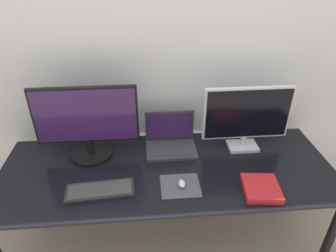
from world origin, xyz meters
TOP-DOWN VIEW (x-y plane):
  - wall_back at (0.00, 0.77)m, footprint 7.00×0.05m
  - desk at (0.00, 0.35)m, footprint 1.88×0.70m
  - monitor_left at (-0.44, 0.52)m, footprint 0.58×0.24m
  - monitor_right at (0.48, 0.52)m, footprint 0.52×0.13m
  - laptop at (0.04, 0.56)m, footprint 0.30×0.22m
  - keyboard at (-0.36, 0.20)m, footprint 0.35×0.16m
  - mousepad at (0.05, 0.20)m, footprint 0.20×0.18m
  - mouse at (0.06, 0.20)m, footprint 0.04×0.06m
  - book at (0.46, 0.13)m, footprint 0.20×0.21m

SIDE VIEW (x-z plane):
  - desk at x=0.00m, z-range 0.27..0.98m
  - mousepad at x=0.05m, z-range 0.71..0.72m
  - keyboard at x=-0.36m, z-range 0.71..0.73m
  - book at x=0.46m, z-range 0.71..0.75m
  - mouse at x=0.06m, z-range 0.72..0.75m
  - laptop at x=0.04m, z-range 0.66..0.88m
  - monitor_right at x=0.48m, z-range 0.73..1.14m
  - monitor_left at x=-0.44m, z-range 0.72..1.16m
  - wall_back at x=0.00m, z-range 0.00..2.50m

